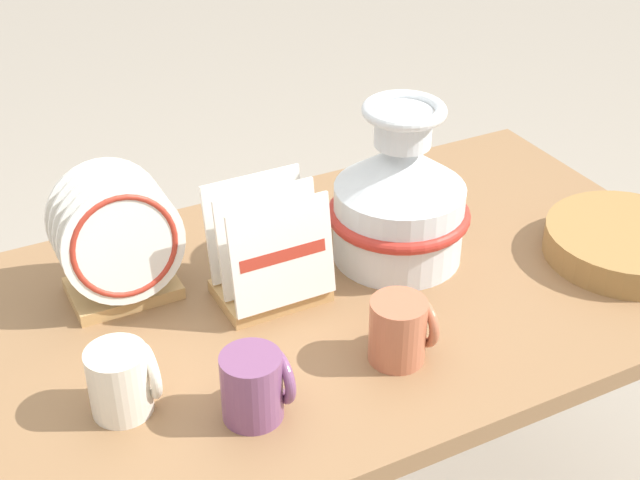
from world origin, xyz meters
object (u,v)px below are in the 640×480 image
(ceramic_vase, at_px, (399,198))
(mug_terracotta_glaze, at_px, (401,330))
(mug_plum_glaze, at_px, (255,385))
(dish_rack_square_plates, at_px, (269,262))
(mug_cream_glaze, at_px, (123,380))
(dish_rack_round_plates, at_px, (118,246))
(wicker_charger_stack, at_px, (626,243))

(ceramic_vase, bearing_deg, mug_terracotta_glaze, -120.64)
(mug_plum_glaze, distance_m, mug_terracotta_glaze, 0.25)
(dish_rack_square_plates, bearing_deg, mug_cream_glaze, -152.40)
(dish_rack_square_plates, distance_m, mug_plum_glaze, 0.29)
(mug_cream_glaze, bearing_deg, mug_plum_glaze, -30.64)
(ceramic_vase, height_order, dish_rack_round_plates, ceramic_vase)
(wicker_charger_stack, xyz_separation_m, mug_plum_glaze, (-0.76, -0.07, 0.03))
(mug_plum_glaze, bearing_deg, dish_rack_square_plates, 61.45)
(ceramic_vase, distance_m, mug_plum_glaze, 0.47)
(dish_rack_round_plates, bearing_deg, mug_terracotta_glaze, -46.80)
(ceramic_vase, xyz_separation_m, mug_cream_glaze, (-0.55, -0.16, -0.07))
(dish_rack_square_plates, distance_m, mug_terracotta_glaze, 0.26)
(dish_rack_square_plates, relative_size, wicker_charger_stack, 0.69)
(ceramic_vase, height_order, mug_cream_glaze, ceramic_vase)
(mug_plum_glaze, xyz_separation_m, mug_cream_glaze, (-0.16, 0.10, 0.00))
(wicker_charger_stack, height_order, mug_cream_glaze, mug_cream_glaze)
(dish_rack_round_plates, relative_size, wicker_charger_stack, 0.78)
(mug_plum_glaze, bearing_deg, ceramic_vase, 33.60)
(mug_plum_glaze, height_order, mug_terracotta_glaze, same)
(mug_cream_glaze, bearing_deg, mug_terracotta_glaze, -11.29)
(dish_rack_square_plates, distance_m, mug_cream_glaze, 0.34)
(mug_terracotta_glaze, bearing_deg, dish_rack_round_plates, 133.20)
(ceramic_vase, distance_m, mug_cream_glaze, 0.58)
(ceramic_vase, bearing_deg, dish_rack_square_plates, -177.88)
(dish_rack_round_plates, bearing_deg, ceramic_vase, -12.31)
(mug_plum_glaze, bearing_deg, mug_cream_glaze, 149.36)
(dish_rack_square_plates, relative_size, mug_cream_glaze, 1.91)
(dish_rack_square_plates, xyz_separation_m, wicker_charger_stack, (0.62, -0.18, -0.04))
(mug_terracotta_glaze, xyz_separation_m, mug_cream_glaze, (-0.41, 0.08, 0.00))
(wicker_charger_stack, distance_m, mug_terracotta_glaze, 0.51)
(dish_rack_round_plates, bearing_deg, mug_cream_glaze, -106.33)
(dish_rack_round_plates, xyz_separation_m, wicker_charger_stack, (0.84, -0.29, -0.07))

